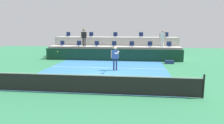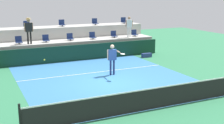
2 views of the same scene
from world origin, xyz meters
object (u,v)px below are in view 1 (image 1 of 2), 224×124
(stadium_chair_upper_center, at_px, (115,35))
(stadium_chair_lower_left, at_px, (79,44))
(stadium_chair_upper_far_left, at_px, (68,35))
(equipment_bag, at_px, (169,62))
(stadium_chair_upper_left, at_px, (91,35))
(stadium_chair_upper_far_right, at_px, (166,35))
(stadium_chair_lower_far_left, at_px, (62,44))
(stadium_chair_lower_right, at_px, (150,45))
(stadium_chair_lower_far_right, at_px, (169,45))
(stadium_chair_upper_right, at_px, (141,35))
(stadium_chair_lower_mid_right, at_px, (132,44))
(spectator_with_hat, at_px, (84,35))
(stadium_chair_lower_mid_left, at_px, (97,44))
(spectator_leaning_on_rail, at_px, (162,37))
(tennis_ball, at_px, (58,52))
(stadium_chair_lower_center, at_px, (114,44))
(tennis_player, at_px, (115,56))

(stadium_chair_upper_center, bearing_deg, stadium_chair_lower_left, -153.02)
(stadium_chair_upper_far_left, height_order, equipment_bag, stadium_chair_upper_far_left)
(stadium_chair_upper_left, distance_m, stadium_chair_upper_far_right, 8.02)
(stadium_chair_lower_far_left, distance_m, stadium_chair_upper_center, 5.67)
(equipment_bag, bearing_deg, stadium_chair_lower_right, 123.10)
(stadium_chair_lower_far_right, bearing_deg, stadium_chair_upper_right, 145.94)
(stadium_chair_lower_left, height_order, stadium_chair_lower_mid_right, same)
(stadium_chair_lower_right, distance_m, stadium_chair_lower_far_right, 1.82)
(spectator_with_hat, distance_m, equipment_bag, 8.54)
(stadium_chair_upper_center, bearing_deg, stadium_chair_upper_right, 0.00)
(stadium_chair_lower_mid_left, xyz_separation_m, stadium_chair_upper_left, (-0.96, 1.80, 0.85))
(spectator_leaning_on_rail, bearing_deg, equipment_bag, -77.92)
(stadium_chair_lower_left, relative_size, stadium_chair_upper_right, 1.00)
(tennis_ball, bearing_deg, stadium_chair_upper_center, 68.56)
(stadium_chair_upper_left, xyz_separation_m, equipment_bag, (7.79, -4.17, -2.16))
(stadium_chair_lower_mid_right, xyz_separation_m, tennis_ball, (-5.06, -6.45, -0.06))
(stadium_chair_lower_left, xyz_separation_m, equipment_bag, (8.67, -2.37, -1.31))
(stadium_chair_lower_far_left, bearing_deg, stadium_chair_lower_mid_left, 0.00)
(stadium_chair_lower_mid_right, distance_m, stadium_chair_lower_right, 1.77)
(stadium_chair_lower_mid_left, relative_size, stadium_chair_lower_mid_right, 1.00)
(stadium_chair_upper_far_left, bearing_deg, stadium_chair_lower_center, -18.71)
(stadium_chair_lower_far_left, relative_size, tennis_player, 0.29)
(tennis_player, height_order, tennis_ball, tennis_player)
(stadium_chair_lower_far_left, distance_m, equipment_bag, 10.79)
(stadium_chair_lower_far_left, xyz_separation_m, stadium_chair_upper_center, (5.31, 1.80, 0.85))
(stadium_chair_upper_center, relative_size, stadium_chair_upper_right, 1.00)
(stadium_chair_lower_center, bearing_deg, stadium_chair_lower_right, 0.00)
(stadium_chair_upper_far_right, bearing_deg, tennis_player, -121.22)
(stadium_chair_lower_far_left, height_order, stadium_chair_lower_mid_left, same)
(stadium_chair_lower_left, xyz_separation_m, stadium_chair_lower_center, (3.61, 0.00, 0.00))
(stadium_chair_lower_mid_right, bearing_deg, stadium_chair_lower_far_left, 180.00)
(stadium_chair_lower_mid_right, xyz_separation_m, stadium_chair_upper_far_right, (3.54, 1.80, 0.85))
(tennis_player, bearing_deg, tennis_ball, -170.07)
(stadium_chair_upper_far_right, bearing_deg, stadium_chair_upper_right, 180.00)
(stadium_chair_lower_right, xyz_separation_m, tennis_player, (-2.81, -5.75, -0.37))
(stadium_chair_upper_far_left, xyz_separation_m, stadium_chair_upper_right, (7.99, 0.00, 0.00))
(stadium_chair_upper_far_left, height_order, stadium_chair_upper_center, same)
(stadium_chair_lower_right, xyz_separation_m, equipment_bag, (1.54, -2.37, -1.31))
(stadium_chair_upper_right, xyz_separation_m, tennis_ball, (-5.99, -8.25, -0.91))
(stadium_chair_upper_far_right, height_order, tennis_ball, stadium_chair_upper_far_right)
(stadium_chair_lower_right, height_order, stadium_chair_upper_far_left, stadium_chair_upper_far_left)
(stadium_chair_upper_center, bearing_deg, stadium_chair_lower_far_left, -161.27)
(stadium_chair_lower_center, xyz_separation_m, spectator_with_hat, (-2.96, -0.38, 0.87))
(stadium_chair_upper_far_right, relative_size, tennis_player, 0.29)
(stadium_chair_lower_center, distance_m, stadium_chair_lower_mid_right, 1.75)
(stadium_chair_lower_right, distance_m, equipment_bag, 3.12)
(stadium_chair_lower_mid_left, bearing_deg, stadium_chair_upper_center, 46.64)
(stadium_chair_upper_far_right, distance_m, equipment_bag, 4.70)
(spectator_with_hat, distance_m, spectator_leaning_on_rail, 7.60)
(stadium_chair_upper_left, xyz_separation_m, tennis_player, (3.44, -7.55, -1.22))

